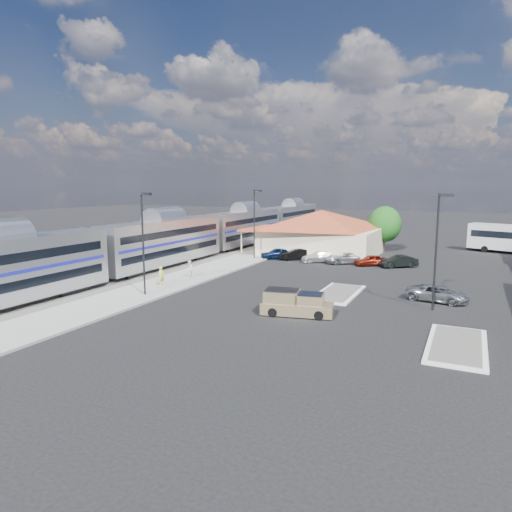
% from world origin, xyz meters
% --- Properties ---
extents(ground, '(280.00, 280.00, 0.00)m').
position_xyz_m(ground, '(0.00, 0.00, 0.00)').
color(ground, black).
rests_on(ground, ground).
extents(railbed, '(16.00, 100.00, 0.12)m').
position_xyz_m(railbed, '(-21.00, 8.00, 0.06)').
color(railbed, '#4C4944').
rests_on(railbed, ground).
extents(platform, '(5.50, 92.00, 0.18)m').
position_xyz_m(platform, '(-12.00, 6.00, 0.09)').
color(platform, gray).
rests_on(platform, ground).
extents(passenger_train, '(3.00, 104.00, 5.55)m').
position_xyz_m(passenger_train, '(-18.00, 6.49, 2.87)').
color(passenger_train, silver).
rests_on(passenger_train, ground).
extents(freight_cars, '(2.80, 46.00, 4.00)m').
position_xyz_m(freight_cars, '(-24.00, 1.43, 1.93)').
color(freight_cars, black).
rests_on(freight_cars, ground).
extents(station_depot, '(18.35, 12.24, 6.20)m').
position_xyz_m(station_depot, '(-4.56, 24.00, 3.13)').
color(station_depot, '#C6B791').
rests_on(station_depot, ground).
extents(traffic_island_south, '(3.30, 7.50, 0.21)m').
position_xyz_m(traffic_island_south, '(4.00, 2.00, 0.10)').
color(traffic_island_south, silver).
rests_on(traffic_island_south, ground).
extents(traffic_island_north, '(3.30, 7.50, 0.21)m').
position_xyz_m(traffic_island_north, '(14.00, -8.00, 0.10)').
color(traffic_island_north, silver).
rests_on(traffic_island_north, ground).
extents(lamp_plat_s, '(1.08, 0.25, 9.00)m').
position_xyz_m(lamp_plat_s, '(-10.90, -6.00, 5.34)').
color(lamp_plat_s, black).
rests_on(lamp_plat_s, ground).
extents(lamp_plat_n, '(1.08, 0.25, 9.00)m').
position_xyz_m(lamp_plat_n, '(-10.90, 16.00, 5.34)').
color(lamp_plat_n, black).
rests_on(lamp_plat_n, ground).
extents(lamp_lot, '(1.08, 0.25, 9.00)m').
position_xyz_m(lamp_lot, '(12.10, 0.00, 5.34)').
color(lamp_lot, black).
rests_on(lamp_lot, ground).
extents(tree_depot, '(4.71, 4.71, 6.63)m').
position_xyz_m(tree_depot, '(3.00, 30.00, 4.02)').
color(tree_depot, '#382314').
rests_on(tree_depot, ground).
extents(pickup_truck, '(5.56, 2.96, 1.82)m').
position_xyz_m(pickup_truck, '(3.01, -5.79, 0.87)').
color(pickup_truck, tan).
rests_on(pickup_truck, ground).
extents(suv, '(5.24, 3.08, 1.37)m').
position_xyz_m(suv, '(12.14, 3.03, 0.68)').
color(suv, '#9B9EA2').
rests_on(suv, ground).
extents(person_a, '(0.58, 0.75, 1.81)m').
position_xyz_m(person_a, '(-11.94, -2.39, 1.09)').
color(person_a, gold).
rests_on(person_a, platform).
extents(person_b, '(0.93, 1.03, 1.74)m').
position_xyz_m(person_b, '(-11.73, 2.05, 1.05)').
color(person_b, white).
rests_on(person_b, platform).
extents(parked_car_a, '(4.55, 4.01, 1.49)m').
position_xyz_m(parked_car_a, '(-8.50, 17.74, 0.74)').
color(parked_car_a, '#0D1F44').
rests_on(parked_car_a, ground).
extents(parked_car_b, '(4.74, 3.69, 1.50)m').
position_xyz_m(parked_car_b, '(-5.97, 18.04, 0.75)').
color(parked_car_b, black).
rests_on(parked_car_b, ground).
extents(parked_car_c, '(4.94, 4.26, 1.36)m').
position_xyz_m(parked_car_c, '(-2.77, 17.74, 0.68)').
color(parked_car_c, silver).
rests_on(parked_car_c, ground).
extents(parked_car_d, '(5.54, 4.93, 1.43)m').
position_xyz_m(parked_car_d, '(0.43, 18.04, 0.71)').
color(parked_car_d, gray).
rests_on(parked_car_d, ground).
extents(parked_car_e, '(4.10, 3.47, 1.33)m').
position_xyz_m(parked_car_e, '(3.63, 17.74, 0.66)').
color(parked_car_e, '#66150B').
rests_on(parked_car_e, ground).
extents(parked_car_f, '(4.41, 3.82, 1.44)m').
position_xyz_m(parked_car_f, '(6.83, 18.04, 0.72)').
color(parked_car_f, black).
rests_on(parked_car_f, ground).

